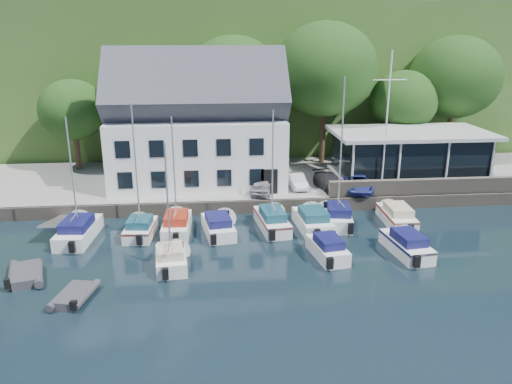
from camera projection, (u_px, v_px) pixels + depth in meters
ground at (323, 279)px, 27.72m from camera, size 180.00×180.00×0.00m
quay at (279, 181)px, 44.15m from camera, size 60.00×13.00×1.00m
quay_face at (291, 205)px, 37.99m from camera, size 60.00×0.30×1.00m
hillside at (244, 64)px, 84.02m from camera, size 160.00×75.00×16.00m
field_patch at (284, 14)px, 89.82m from camera, size 50.00×30.00×0.30m
harbor_building at (198, 131)px, 41.09m from camera, size 14.40×8.20×8.70m
club_pavilion at (409, 154)px, 42.93m from camera, size 13.20×7.20×4.10m
seawall at (442, 186)px, 39.10m from camera, size 18.00×0.50×1.20m
gangway at (62, 229)px, 34.78m from camera, size 1.20×6.00×1.40m
car_silver at (262, 184)px, 39.31m from camera, size 2.42×4.13×1.32m
car_white at (297, 181)px, 40.59m from camera, size 1.47×3.51×1.13m
car_dgrey at (330, 182)px, 40.10m from camera, size 2.41×4.46×1.23m
car_blue at (358, 182)px, 39.75m from camera, size 2.20×4.12×1.34m
flagpole at (387, 123)px, 38.46m from camera, size 2.60×0.20×10.85m
tree_0 at (74, 125)px, 45.01m from camera, size 5.99×5.99×8.19m
tree_1 at (143, 112)px, 45.49m from camera, size 7.50×7.50×10.25m
tree_2 at (234, 101)px, 46.75m from camera, size 8.72×8.72×11.92m
tree_3 at (324, 94)px, 46.59m from camera, size 9.61×9.61×13.14m
tree_4 at (402, 117)px, 47.55m from camera, size 6.41×6.41×8.75m
tree_5 at (453, 98)px, 48.53m from camera, size 8.68×8.68×11.87m
boat_r1_0 at (72, 173)px, 31.74m from camera, size 2.71×7.03×9.15m
boat_r1_1 at (137, 177)px, 32.37m from camera, size 2.35×5.12×8.22m
boat_r1_2 at (174, 171)px, 32.99m from camera, size 2.16×6.26×8.65m
boat_r1_3 at (218, 224)px, 33.83m from camera, size 2.83×6.10×1.38m
boat_r1_4 at (273, 165)px, 33.53m from camera, size 2.63×6.86×9.14m
boat_r1_5 at (312, 219)px, 34.69m from camera, size 2.57×6.39×1.47m
boat_r1_6 at (341, 160)px, 34.07m from camera, size 2.84×5.95×9.49m
boat_r1_7 at (397, 214)px, 35.62m from camera, size 2.09×6.33×1.42m
boat_r2_1 at (168, 200)px, 27.88m from camera, size 2.34×4.91×8.33m
boat_r2_3 at (328, 246)px, 30.28m from camera, size 2.51×5.38×1.41m
boat_r2_4 at (407, 242)px, 30.74m from camera, size 2.58×6.20×1.48m
dinghy_0 at (26, 273)px, 27.66m from camera, size 2.79×3.62×0.74m
dinghy_1 at (74, 294)px, 25.51m from camera, size 2.28×3.13×0.66m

